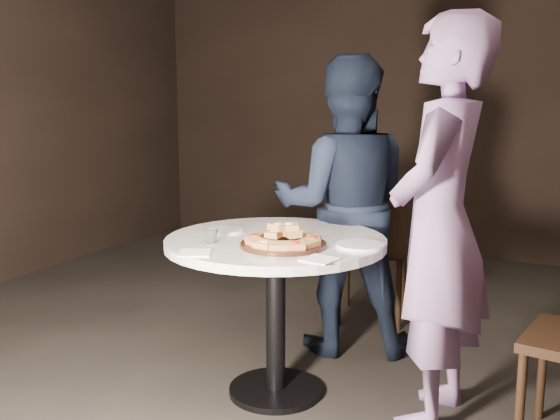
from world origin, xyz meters
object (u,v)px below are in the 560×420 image
at_px(serving_board, 283,245).
at_px(focaccia_pile, 283,237).
at_px(table, 276,268).
at_px(diner_teal, 439,225).
at_px(water_glass, 211,236).
at_px(chair_far, 371,240).
at_px(diner_navy, 344,206).

bearing_deg(serving_board, focaccia_pile, 123.61).
distance_m(table, diner_teal, 0.82).
xyz_separation_m(focaccia_pile, water_glass, (-0.34, -0.08, -0.01)).
bearing_deg(water_glass, table, 46.05).
distance_m(serving_board, focaccia_pile, 0.04).
xyz_separation_m(chair_far, diner_teal, (0.66, -1.11, 0.36)).
xyz_separation_m(focaccia_pile, diner_navy, (-0.02, 0.87, 0.01)).
bearing_deg(serving_board, diner_navy, 91.75).
distance_m(table, water_glass, 0.37).
bearing_deg(diner_navy, water_glass, 50.39).
bearing_deg(focaccia_pile, chair_far, 90.19).
bearing_deg(serving_board, table, 127.41).
height_order(serving_board, water_glass, water_glass).
distance_m(water_glass, diner_navy, 1.01).
xyz_separation_m(serving_board, focaccia_pile, (-0.00, 0.00, 0.04)).
height_order(table, diner_navy, diner_navy).
bearing_deg(diner_navy, focaccia_pile, 70.18).
bearing_deg(water_glass, serving_board, 13.44).
bearing_deg(water_glass, chair_far, 76.89).
bearing_deg(diner_navy, serving_board, 70.32).
distance_m(diner_navy, diner_teal, 0.93).
height_order(focaccia_pile, water_glass, focaccia_pile).
bearing_deg(focaccia_pile, serving_board, -56.39).
distance_m(table, diner_navy, 0.76).
height_order(chair_far, diner_navy, diner_navy).
distance_m(serving_board, chair_far, 1.38).
relative_size(water_glass, diner_navy, 0.04).
bearing_deg(focaccia_pile, water_glass, -165.92).
relative_size(serving_board, diner_navy, 0.23).
distance_m(focaccia_pile, chair_far, 1.38).
bearing_deg(diner_teal, serving_board, -67.26).
height_order(table, diner_teal, diner_teal).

